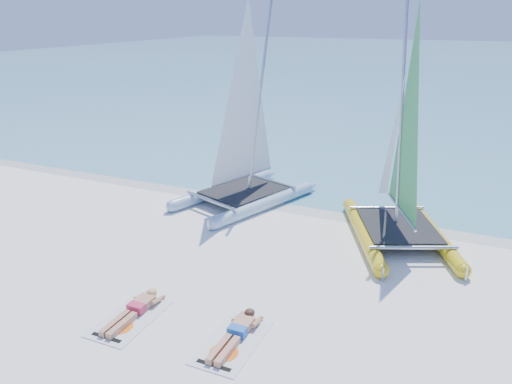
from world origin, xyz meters
TOP-DOWN VIEW (x-y plane):
  - ground at (0.00, 0.00)m, footprint 140.00×140.00m
  - sea at (0.00, 63.00)m, footprint 140.00×115.00m
  - wet_sand_strip at (0.00, 5.50)m, footprint 140.00×1.40m
  - catamaran_blue at (-3.18, 5.20)m, footprint 3.98×5.57m
  - catamaran_yellow at (1.87, 4.66)m, footprint 4.19×5.50m
  - towel_a at (-2.43, -2.12)m, footprint 1.00×1.85m
  - sunbather_a at (-2.43, -1.92)m, footprint 0.37×1.73m
  - towel_b at (-0.09, -1.98)m, footprint 1.00×1.85m
  - sunbather_b at (-0.09, -1.78)m, footprint 0.37×1.73m

SIDE VIEW (x-z plane):
  - ground at x=0.00m, z-range 0.00..0.00m
  - wet_sand_strip at x=0.00m, z-range 0.00..0.01m
  - sea at x=0.00m, z-range 0.00..0.01m
  - towel_a at x=-2.43m, z-range 0.00..0.02m
  - towel_b at x=-0.09m, z-range 0.00..0.02m
  - sunbather_a at x=-2.43m, z-range -0.01..0.25m
  - sunbather_b at x=-0.09m, z-range -0.01..0.25m
  - catamaran_blue at x=-3.18m, z-range -1.39..5.50m
  - catamaran_yellow at x=1.87m, z-range -1.25..5.53m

